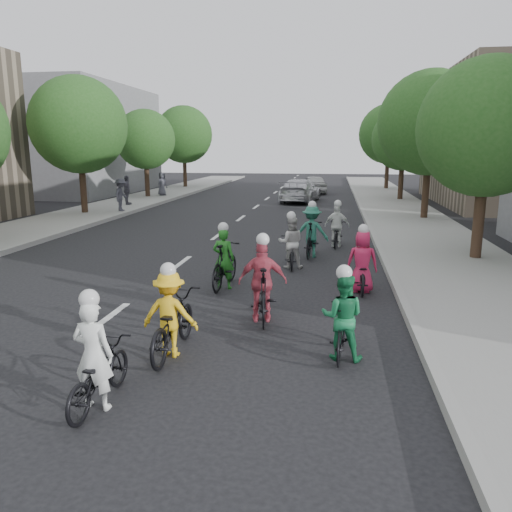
% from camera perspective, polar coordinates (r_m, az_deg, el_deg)
% --- Properties ---
extents(ground, '(120.00, 120.00, 0.00)m').
position_cam_1_polar(ground, '(10.63, -16.68, -6.89)').
color(ground, black).
rests_on(ground, ground).
extents(sidewalk_left, '(4.00, 80.00, 0.15)m').
position_cam_1_polar(sidewalk_left, '(22.99, -24.22, 2.85)').
color(sidewalk_left, gray).
rests_on(sidewalk_left, ground).
extents(curb_left, '(0.18, 80.00, 0.18)m').
position_cam_1_polar(curb_left, '(22.00, -19.94, 2.86)').
color(curb_left, '#999993').
rests_on(curb_left, ground).
extents(sidewalk_right, '(4.00, 80.00, 0.15)m').
position_cam_1_polar(sidewalk_right, '(19.65, 19.00, 1.84)').
color(sidewalk_right, gray).
rests_on(sidewalk_right, ground).
extents(curb_right, '(0.18, 80.00, 0.18)m').
position_cam_1_polar(curb_right, '(19.39, 13.33, 2.09)').
color(curb_right, '#999993').
rests_on(curb_right, ground).
extents(bldg_sw, '(10.00, 14.00, 8.00)m').
position_cam_1_polar(bldg_sw, '(42.32, -20.67, 12.28)').
color(bldg_sw, slate).
rests_on(bldg_sw, ground).
extents(tree_l_3, '(4.80, 4.80, 6.93)m').
position_cam_1_polar(tree_l_3, '(27.19, -19.61, 13.91)').
color(tree_l_3, black).
rests_on(tree_l_3, ground).
extents(tree_l_4, '(4.00, 4.00, 5.97)m').
position_cam_1_polar(tree_l_4, '(35.39, -12.54, 12.87)').
color(tree_l_4, black).
rests_on(tree_l_4, ground).
extents(tree_l_5, '(4.80, 4.80, 6.93)m').
position_cam_1_polar(tree_l_5, '(43.92, -8.25, 13.57)').
color(tree_l_5, black).
rests_on(tree_l_5, ground).
extents(tree_r_0, '(4.00, 4.00, 5.97)m').
position_cam_1_polar(tree_r_0, '(16.25, 24.94, 13.15)').
color(tree_r_0, black).
rests_on(tree_r_0, ground).
extents(tree_r_1, '(4.80, 4.80, 6.93)m').
position_cam_1_polar(tree_r_1, '(25.05, 19.32, 14.14)').
color(tree_r_1, black).
rests_on(tree_r_1, ground).
extents(tree_r_2, '(4.00, 4.00, 5.97)m').
position_cam_1_polar(tree_r_2, '(33.93, 16.50, 12.70)').
color(tree_r_2, black).
rests_on(tree_r_2, ground).
extents(tree_r_3, '(4.80, 4.80, 6.93)m').
position_cam_1_polar(tree_r_3, '(42.88, 14.95, 13.33)').
color(tree_r_3, black).
rests_on(tree_r_3, ground).
extents(cyclist_0, '(0.63, 1.65, 1.64)m').
position_cam_1_polar(cyclist_0, '(7.10, -17.73, -12.13)').
color(cyclist_0, black).
rests_on(cyclist_0, ground).
extents(cyclist_1, '(0.74, 1.53, 1.58)m').
position_cam_1_polar(cyclist_1, '(8.34, 9.82, -7.55)').
color(cyclist_1, black).
rests_on(cyclist_1, ground).
extents(cyclist_2, '(0.94, 1.98, 1.59)m').
position_cam_1_polar(cyclist_2, '(8.46, -9.66, -7.24)').
color(cyclist_2, black).
rests_on(cyclist_2, ground).
extents(cyclist_3, '(1.01, 1.96, 1.79)m').
position_cam_1_polar(cyclist_3, '(9.94, 0.82, -3.66)').
color(cyclist_3, black).
rests_on(cyclist_3, ground).
extents(cyclist_4, '(0.74, 1.64, 1.65)m').
position_cam_1_polar(cyclist_4, '(12.23, 11.99, -1.38)').
color(cyclist_4, black).
rests_on(cyclist_4, ground).
extents(cyclist_5, '(0.72, 1.93, 1.64)m').
position_cam_1_polar(cyclist_5, '(12.31, -3.64, -0.83)').
color(cyclist_5, black).
rests_on(cyclist_5, ground).
extents(cyclist_6, '(0.78, 1.69, 1.64)m').
position_cam_1_polar(cyclist_6, '(14.42, 4.01, 0.95)').
color(cyclist_6, black).
rests_on(cyclist_6, ground).
extents(cyclist_7, '(1.12, 1.94, 1.79)m').
position_cam_1_polar(cyclist_7, '(15.89, 6.37, 2.39)').
color(cyclist_7, black).
rests_on(cyclist_7, ground).
extents(cyclist_8, '(0.91, 1.63, 1.65)m').
position_cam_1_polar(cyclist_8, '(17.71, 9.23, 2.88)').
color(cyclist_8, black).
rests_on(cyclist_8, ground).
extents(follow_car_lead, '(2.67, 5.29, 1.47)m').
position_cam_1_polar(follow_car_lead, '(32.40, 5.07, 7.47)').
color(follow_car_lead, silver).
rests_on(follow_car_lead, ground).
extents(follow_car_trail, '(2.31, 4.26, 1.38)m').
position_cam_1_polar(follow_car_trail, '(38.90, 6.63, 8.16)').
color(follow_car_trail, silver).
rests_on(follow_car_trail, ground).
extents(spectator_0, '(0.63, 1.10, 1.70)m').
position_cam_1_polar(spectator_0, '(27.28, -15.17, 6.77)').
color(spectator_0, '#444450').
rests_on(spectator_0, sidewalk_left).
extents(spectator_1, '(0.56, 1.04, 1.69)m').
position_cam_1_polar(spectator_1, '(30.34, -14.53, 7.31)').
color(spectator_1, '#575563').
rests_on(spectator_1, sidewalk_left).
extents(spectator_2, '(0.79, 0.92, 1.60)m').
position_cam_1_polar(spectator_2, '(35.74, -10.69, 8.10)').
color(spectator_2, '#4D4D5A').
rests_on(spectator_2, sidewalk_left).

